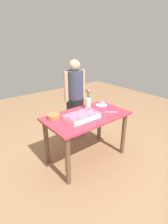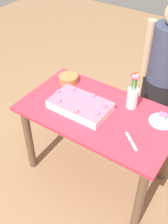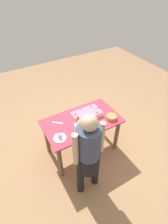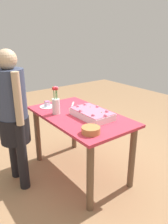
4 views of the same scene
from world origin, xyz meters
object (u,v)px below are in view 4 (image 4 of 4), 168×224
Objects in this scene: fruit_bowl at (91,130)px; person_standing at (13,112)px; cake_knife at (73,104)px; flower_vase at (56,103)px; sheet_cake at (92,114)px; serving_plate_with_slice at (47,105)px.

person_standing is (-0.72, -0.46, 0.06)m from fruit_bowl.
cake_knife is 0.89m from fruit_bowl.
fruit_bowl is 0.12× the size of person_standing.
flower_vase is 0.47m from person_standing.
sheet_cake is 0.32× the size of person_standing.
fruit_bowl reaches higher than cake_knife.
person_standing reaches higher than serving_plate_with_slice.
person_standing is (-0.08, -0.47, -0.03)m from flower_vase.
sheet_cake is 2.47× the size of serving_plate_with_slice.
sheet_cake is at bearing -29.56° from person_standing.
flower_vase is (0.18, -0.35, 0.13)m from cake_knife.
cake_knife is 0.59× the size of flower_vase.
flower_vase is 0.21× the size of person_standing.
person_standing reaches higher than fruit_bowl.
serving_plate_with_slice is at bearing -159.54° from sheet_cake.
flower_vase is at bearing -9.91° from person_standing.
fruit_bowl is at bearing -2.35° from serving_plate_with_slice.
sheet_cake is 0.64m from serving_plate_with_slice.
sheet_cake is 0.40m from fruit_bowl.
sheet_cake reaches higher than fruit_bowl.
flower_vase reaches higher than sheet_cake.
fruit_bowl is 0.86m from person_standing.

